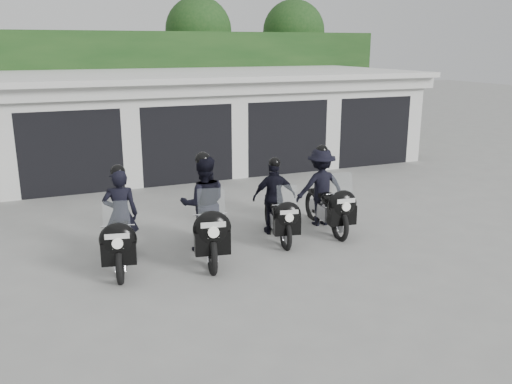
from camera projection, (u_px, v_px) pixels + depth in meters
name	position (u px, v px, depth m)	size (l,w,h in m)	color
ground	(266.00, 247.00, 10.55)	(80.00, 80.00, 0.00)	gray
garage_block	(165.00, 122.00, 17.35)	(16.40, 6.80, 2.96)	silver
background_vegetation	(144.00, 72.00, 21.46)	(20.00, 3.90, 5.80)	#173A15
police_bike_a	(120.00, 226.00, 9.49)	(0.89, 2.08, 1.83)	black
police_bike_b	(205.00, 211.00, 9.99)	(1.07, 2.24, 1.97)	black
police_bike_c	(276.00, 203.00, 10.99)	(0.98, 1.90, 1.66)	black
police_bike_d	(324.00, 192.00, 11.52)	(1.14, 2.09, 1.82)	black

